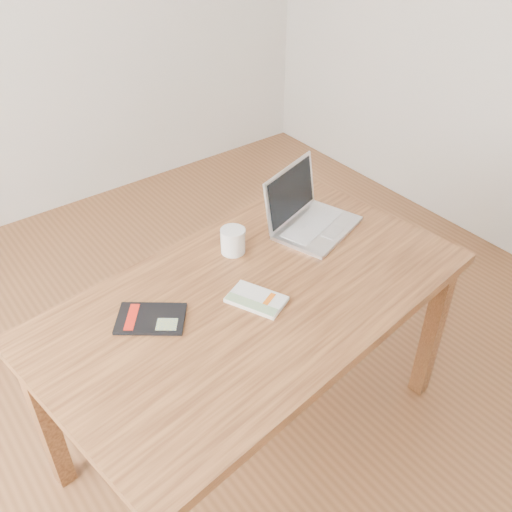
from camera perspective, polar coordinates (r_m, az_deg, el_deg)
room at (r=1.71m, az=-7.30°, el=13.85°), size 4.04×4.04×2.70m
desk at (r=2.01m, az=-0.10°, el=-5.68°), size 1.58×1.04×0.75m
white_guidebook at (r=1.91m, az=0.04°, el=-4.37°), size 0.18×0.22×0.02m
black_guidebook at (r=1.88m, az=-10.47°, el=-6.17°), size 0.26×0.25×0.01m
laptop at (r=2.26m, az=5.20°, el=4.08°), size 0.40×0.36×0.23m
coffee_mug at (r=2.11m, az=-2.28°, el=1.61°), size 0.13×0.09×0.10m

